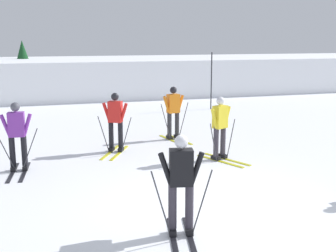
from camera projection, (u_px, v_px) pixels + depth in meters
ground_plane at (216, 208)px, 8.31m from camera, size 120.00×120.00×0.00m
far_snow_ridge at (95, 76)px, 25.39m from camera, size 80.00×7.80×2.04m
skier_orange at (173, 111)px, 13.79m from camera, size 0.99×1.64×1.71m
skier_black at (181, 180)px, 7.02m from camera, size 0.99×1.64×1.71m
skier_red at (115, 121)px, 12.24m from camera, size 1.06×1.59×1.71m
skier_purple at (17, 135)px, 10.45m from camera, size 1.00×1.63×1.71m
skier_yellow at (220, 126)px, 11.45m from camera, size 1.02×1.61×1.71m
trail_marker_pole at (211, 81)px, 19.66m from camera, size 0.05×0.05×2.60m
conifer_far_left at (23, 63)px, 25.03m from camera, size 1.56×1.56×3.10m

